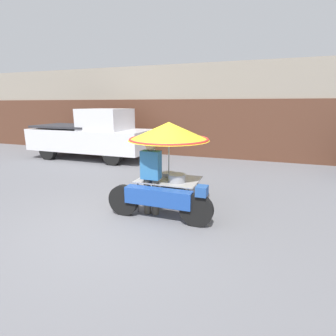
# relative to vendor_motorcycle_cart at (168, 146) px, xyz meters

# --- Properties ---
(ground_plane) EXTENTS (36.00, 36.00, 0.00)m
(ground_plane) POSITION_rel_vendor_motorcycle_cart_xyz_m (-0.60, -1.04, -1.38)
(ground_plane) COLOR slate
(shopfront_building) EXTENTS (28.00, 2.06, 3.81)m
(shopfront_building) POSITION_rel_vendor_motorcycle_cart_xyz_m (-0.60, 6.96, 0.51)
(shopfront_building) COLOR gray
(shopfront_building) RESTS_ON ground
(vendor_motorcycle_cart) EXTENTS (2.14, 1.65, 1.85)m
(vendor_motorcycle_cart) POSITION_rel_vendor_motorcycle_cart_xyz_m (0.00, 0.00, 0.00)
(vendor_motorcycle_cart) COLOR black
(vendor_motorcycle_cart) RESTS_ON ground
(vendor_person) EXTENTS (0.38, 0.22, 1.52)m
(vendor_person) POSITION_rel_vendor_motorcycle_cart_xyz_m (-0.25, -0.29, -0.53)
(vendor_person) COLOR #4C473D
(vendor_person) RESTS_ON ground
(pickup_truck) EXTENTS (5.01, 1.82, 2.03)m
(pickup_truck) POSITION_rel_vendor_motorcycle_cart_xyz_m (-4.73, 4.09, -0.42)
(pickup_truck) COLOR black
(pickup_truck) RESTS_ON ground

